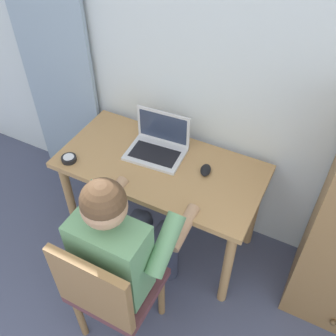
% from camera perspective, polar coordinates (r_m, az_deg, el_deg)
% --- Properties ---
extents(wall_back, '(4.80, 0.05, 2.50)m').
position_cam_1_polar(wall_back, '(2.17, 9.33, 14.98)').
color(wall_back, silver).
rests_on(wall_back, ground_plane).
extents(curtain_panel, '(0.60, 0.03, 2.19)m').
position_cam_1_polar(curtain_panel, '(2.75, -16.73, 16.67)').
color(curtain_panel, '#8EA3B7').
rests_on(curtain_panel, ground_plane).
extents(desk, '(1.22, 0.61, 0.71)m').
position_cam_1_polar(desk, '(2.36, -1.05, -1.32)').
color(desk, tan).
rests_on(desk, ground_plane).
extents(chair, '(0.42, 0.40, 0.88)m').
position_cam_1_polar(chair, '(2.06, -8.66, -17.38)').
color(chair, brown).
rests_on(chair, ground_plane).
extents(person_seated, '(0.53, 0.59, 1.20)m').
position_cam_1_polar(person_seated, '(1.98, -6.23, -10.81)').
color(person_seated, '#33384C').
rests_on(person_seated, ground_plane).
extents(laptop, '(0.36, 0.27, 0.24)m').
position_cam_1_polar(laptop, '(2.34, -1.48, 3.48)').
color(laptop, silver).
rests_on(laptop, desk).
extents(computer_mouse, '(0.08, 0.11, 0.03)m').
position_cam_1_polar(computer_mouse, '(2.24, 5.57, -0.30)').
color(computer_mouse, black).
rests_on(computer_mouse, desk).
extents(desk_clock, '(0.09, 0.09, 0.03)m').
position_cam_1_polar(desk_clock, '(2.37, -14.40, 1.33)').
color(desk_clock, black).
rests_on(desk_clock, desk).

